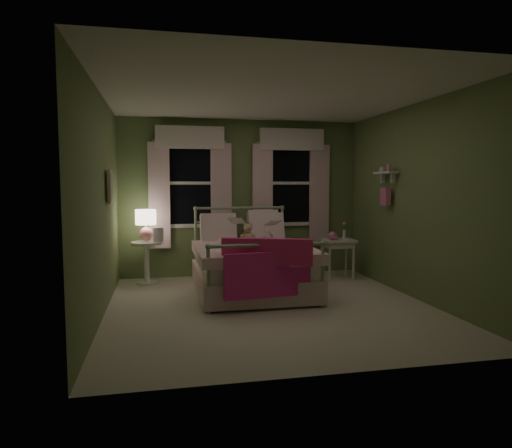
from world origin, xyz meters
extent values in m
plane|color=silver|center=(0.00, 0.00, 0.00)|extent=(4.20, 4.20, 0.00)
plane|color=white|center=(0.00, 0.00, 2.60)|extent=(4.20, 4.20, 0.00)
plane|color=#6A7F4C|center=(0.00, 2.10, 1.30)|extent=(4.00, 0.00, 4.00)
plane|color=#6A7F4C|center=(0.00, -2.10, 1.30)|extent=(4.00, 0.00, 4.00)
plane|color=#6A7F4C|center=(-2.00, 0.00, 1.30)|extent=(0.00, 4.20, 4.20)
plane|color=#6A7F4C|center=(2.00, 0.00, 1.30)|extent=(0.00, 4.20, 4.20)
cube|color=white|center=(-0.08, 0.81, 0.42)|extent=(1.44, 1.94, 0.26)
cube|color=white|center=(-0.08, 0.81, 0.18)|extent=(1.54, 2.02, 0.30)
cube|color=white|center=(-0.08, 0.66, 0.60)|extent=(1.58, 1.75, 0.14)
cylinder|color=#9EB793|center=(-0.77, 0.81, 0.30)|extent=(0.04, 1.90, 0.04)
cylinder|color=#9EB793|center=(0.61, 0.81, 0.30)|extent=(0.04, 1.90, 0.04)
cylinder|color=#9EB793|center=(-0.79, 1.78, 0.57)|extent=(0.04, 0.04, 1.15)
cylinder|color=#9EB793|center=(0.63, 1.78, 0.57)|extent=(0.04, 0.04, 1.15)
sphere|color=#9EB793|center=(-0.79, 1.78, 1.15)|extent=(0.07, 0.07, 0.07)
sphere|color=#9EB793|center=(0.63, 1.78, 1.15)|extent=(0.07, 0.07, 0.07)
cylinder|color=#9EB793|center=(-0.08, 1.78, 1.15)|extent=(1.42, 0.04, 0.04)
cylinder|color=#9EB793|center=(-0.08, 1.78, 0.93)|extent=(1.38, 0.03, 0.03)
cylinder|color=#9EB793|center=(-0.79, -0.16, 0.40)|extent=(0.04, 0.04, 0.80)
cylinder|color=#9EB793|center=(0.63, -0.16, 0.40)|extent=(0.04, 0.04, 0.80)
sphere|color=#9EB793|center=(-0.79, -0.16, 0.80)|extent=(0.07, 0.07, 0.07)
sphere|color=#9EB793|center=(0.63, -0.16, 0.80)|extent=(0.07, 0.07, 0.07)
cylinder|color=#9EB793|center=(-0.08, -0.16, 0.80)|extent=(1.42, 0.04, 0.04)
cube|color=white|center=(-0.46, 1.51, 0.80)|extent=(0.55, 0.32, 0.57)
cube|color=white|center=(0.30, 1.51, 0.80)|extent=(0.55, 0.32, 0.57)
cube|color=white|center=(0.25, 1.51, 0.88)|extent=(0.48, 0.30, 0.51)
cube|color=#E32C74|center=(-0.08, -0.16, 0.72)|extent=(1.07, 0.45, 0.32)
cube|color=#EC2E99|center=(-0.08, -0.23, 0.45)|extent=(1.10, 0.18, 0.55)
imported|color=#F7D1DD|center=(-0.36, 1.26, 0.93)|extent=(0.31, 0.26, 0.72)
imported|color=#F7D1DD|center=(0.20, 1.26, 0.94)|extent=(0.41, 0.35, 0.75)
imported|color=beige|center=(-0.36, 1.01, 0.96)|extent=(0.23, 0.18, 0.26)
imported|color=beige|center=(0.20, 1.01, 0.92)|extent=(0.22, 0.15, 0.26)
sphere|color=tan|center=(-0.08, 1.11, 0.75)|extent=(0.18, 0.18, 0.18)
sphere|color=tan|center=(-0.08, 1.09, 0.89)|extent=(0.13, 0.13, 0.13)
sphere|color=tan|center=(-0.13, 1.09, 0.95)|extent=(0.05, 0.05, 0.05)
sphere|color=tan|center=(-0.04, 1.09, 0.95)|extent=(0.05, 0.05, 0.05)
sphere|color=tan|center=(-0.16, 1.08, 0.77)|extent=(0.07, 0.07, 0.07)
sphere|color=tan|center=(0.00, 1.08, 0.77)|extent=(0.07, 0.07, 0.07)
sphere|color=#8C6B51|center=(-0.08, 1.04, 0.89)|extent=(0.04, 0.04, 0.04)
cylinder|color=white|center=(-1.56, 1.69, 0.63)|extent=(0.46, 0.46, 0.04)
cylinder|color=white|center=(-1.56, 1.69, 0.32)|extent=(0.08, 0.08, 0.60)
cylinder|color=white|center=(-1.56, 1.69, 0.01)|extent=(0.34, 0.34, 0.03)
sphere|color=pink|center=(-1.56, 1.69, 0.77)|extent=(0.21, 0.21, 0.21)
cylinder|color=pink|center=(-1.56, 1.69, 0.89)|extent=(0.03, 0.03, 0.12)
cylinder|color=#FFEAC6|center=(-1.56, 1.69, 1.03)|extent=(0.31, 0.31, 0.23)
imported|color=beige|center=(-1.46, 1.61, 0.66)|extent=(0.19, 0.24, 0.02)
cube|color=white|center=(1.45, 1.38, 0.63)|extent=(0.50, 0.40, 0.04)
cube|color=white|center=(1.45, 1.38, 0.56)|extent=(0.44, 0.34, 0.08)
cylinder|color=white|center=(1.25, 1.23, 0.31)|extent=(0.04, 0.04, 0.60)
cylinder|color=white|center=(1.65, 1.23, 0.31)|extent=(0.04, 0.04, 0.60)
cylinder|color=white|center=(1.25, 1.53, 0.31)|extent=(0.04, 0.04, 0.60)
cylinder|color=white|center=(1.65, 1.53, 0.31)|extent=(0.04, 0.04, 0.60)
sphere|color=pink|center=(1.35, 1.38, 0.71)|extent=(0.14, 0.14, 0.14)
cube|color=pink|center=(1.35, 1.29, 0.69)|extent=(0.10, 0.05, 0.04)
cylinder|color=white|center=(1.57, 1.43, 0.72)|extent=(0.05, 0.05, 0.14)
cylinder|color=#4C7F3F|center=(1.57, 1.43, 0.83)|extent=(0.01, 0.01, 0.12)
sphere|color=pink|center=(1.57, 1.43, 0.90)|extent=(0.06, 0.06, 0.06)
cube|color=black|center=(-0.85, 2.08, 1.55)|extent=(0.76, 0.02, 1.35)
cube|color=white|center=(-0.85, 2.06, 2.25)|extent=(0.84, 0.05, 0.06)
cube|color=white|center=(-0.85, 2.06, 0.85)|extent=(0.84, 0.05, 0.06)
cube|color=white|center=(-1.25, 2.06, 1.55)|extent=(0.06, 0.05, 1.40)
cube|color=white|center=(-0.45, 2.06, 1.55)|extent=(0.06, 0.05, 1.40)
cube|color=white|center=(-0.85, 2.06, 1.55)|extent=(0.76, 0.04, 0.05)
cube|color=white|center=(-1.35, 2.02, 1.35)|extent=(0.34, 0.06, 1.70)
cube|color=white|center=(-0.35, 2.02, 1.35)|extent=(0.34, 0.06, 1.70)
cube|color=white|center=(-0.85, 2.00, 2.28)|extent=(1.10, 0.08, 0.36)
cylinder|color=white|center=(-0.85, 2.04, 2.22)|extent=(1.20, 0.03, 0.03)
cube|color=black|center=(0.85, 2.08, 1.55)|extent=(0.76, 0.02, 1.35)
cube|color=white|center=(0.85, 2.06, 2.25)|extent=(0.84, 0.05, 0.06)
cube|color=white|center=(0.85, 2.06, 0.85)|extent=(0.84, 0.05, 0.06)
cube|color=white|center=(0.45, 2.06, 1.55)|extent=(0.06, 0.05, 1.40)
cube|color=white|center=(1.25, 2.06, 1.55)|extent=(0.06, 0.05, 1.40)
cube|color=white|center=(0.85, 2.06, 1.55)|extent=(0.76, 0.04, 0.05)
cube|color=white|center=(0.35, 2.02, 1.35)|extent=(0.34, 0.06, 1.70)
cube|color=silver|center=(1.35, 2.02, 1.35)|extent=(0.34, 0.06, 1.70)
cube|color=white|center=(0.85, 2.00, 2.28)|extent=(1.10, 0.08, 0.36)
cylinder|color=white|center=(0.85, 2.04, 2.22)|extent=(1.20, 0.03, 0.03)
cube|color=white|center=(1.89, 0.70, 1.70)|extent=(0.15, 0.50, 0.03)
cube|color=white|center=(1.93, 0.55, 1.62)|extent=(0.06, 0.03, 0.14)
cube|color=white|center=(1.93, 0.85, 1.62)|extent=(0.06, 0.03, 0.14)
cylinder|color=pink|center=(1.89, 0.60, 1.77)|extent=(0.06, 0.06, 0.10)
sphere|color=white|center=(1.89, 0.80, 1.75)|extent=(0.08, 0.08, 0.08)
cube|color=pink|center=(1.90, 0.70, 1.35)|extent=(0.08, 0.18, 0.26)
cube|color=beige|center=(-1.95, 0.60, 1.50)|extent=(0.03, 0.32, 0.42)
cube|color=silver|center=(-1.94, 0.60, 1.50)|extent=(0.01, 0.25, 0.34)
camera|label=1|loc=(-1.32, -5.46, 1.53)|focal=32.00mm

